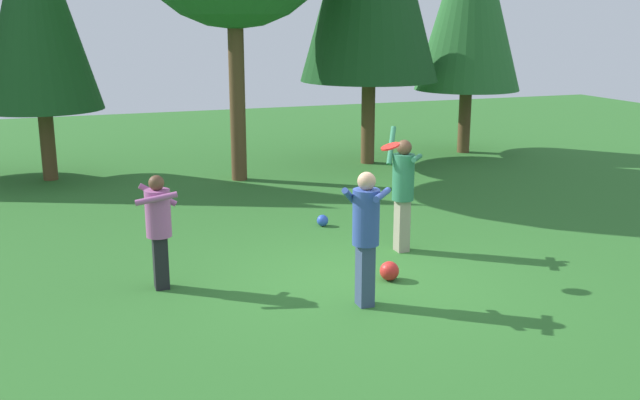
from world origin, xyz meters
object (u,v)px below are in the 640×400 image
(person_catcher, at_px, (366,227))
(person_bystander, at_px, (159,223))
(ball_red, at_px, (389,271))
(person_thrower, at_px, (403,185))
(ball_blue, at_px, (323,220))
(frisbee, at_px, (390,146))
(tree_left, at_px, (35,3))

(person_catcher, relative_size, person_bystander, 1.11)
(person_bystander, relative_size, ball_red, 5.75)
(person_bystander, bearing_deg, person_thrower, 15.26)
(person_thrower, height_order, ball_blue, person_thrower)
(frisbee, distance_m, ball_red, 1.74)
(frisbee, bearing_deg, tree_left, 118.47)
(person_bystander, height_order, ball_red, person_bystander)
(person_catcher, height_order, frisbee, frisbee)
(person_thrower, bearing_deg, ball_blue, -122.19)
(person_bystander, distance_m, ball_red, 3.25)
(frisbee, bearing_deg, ball_red, -109.43)
(ball_blue, bearing_deg, frisbee, -89.52)
(person_bystander, bearing_deg, frisbee, 0.00)
(person_bystander, bearing_deg, ball_blue, 43.99)
(frisbee, bearing_deg, person_catcher, -128.64)
(ball_red, xyz_separation_m, tree_left, (-4.45, 8.60, 3.75))
(person_catcher, xyz_separation_m, frisbee, (0.77, 0.97, 0.82))
(person_thrower, height_order, person_catcher, person_thrower)
(ball_blue, height_order, tree_left, tree_left)
(frisbee, height_order, ball_blue, frisbee)
(ball_blue, xyz_separation_m, ball_red, (-0.06, -2.90, 0.04))
(person_thrower, xyz_separation_m, person_bystander, (-3.80, -0.36, -0.14))
(tree_left, bearing_deg, person_catcher, -68.05)
(frisbee, xyz_separation_m, ball_red, (-0.09, -0.24, -1.72))
(person_thrower, distance_m, tree_left, 9.52)
(person_thrower, xyz_separation_m, ball_blue, (-0.69, 1.75, -0.97))
(person_catcher, height_order, ball_red, person_catcher)
(person_bystander, distance_m, frisbee, 3.32)
(person_bystander, height_order, ball_blue, person_bystander)
(ball_blue, distance_m, ball_red, 2.90)
(person_thrower, xyz_separation_m, ball_red, (-0.75, -1.15, -0.93))
(person_catcher, distance_m, frisbee, 1.49)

